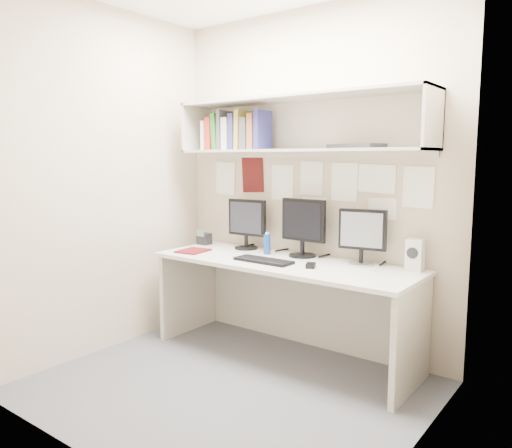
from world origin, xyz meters
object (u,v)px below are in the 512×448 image
Objects in this scene: monitor_left at (247,222)px; speaker at (415,255)px; keyboard at (264,261)px; maroon_notebook at (193,251)px; desk at (284,309)px; monitor_right at (362,234)px; desk_phone at (204,239)px; monitor_center at (303,225)px.

speaker is (1.40, 0.03, -0.12)m from monitor_left.
maroon_notebook is at bearing -178.06° from keyboard.
monitor_right is (0.51, 0.22, 0.58)m from desk.
desk is at bearing -166.87° from monitor_right.
desk_phone is (-0.42, -0.06, -0.18)m from monitor_left.
speaker is at bearing 6.40° from maroon_notebook.
maroon_notebook reaches higher than desk.
desk is 0.87m from maroon_notebook.
monitor_left is 0.50m from maroon_notebook.
monitor_right is at bearing 2.88° from monitor_center.
monitor_left reaches higher than keyboard.
desk is at bearing 56.68° from keyboard.
monitor_center is at bearing -2.80° from monitor_left.
keyboard is 0.69m from maroon_notebook.
keyboard reaches higher than maroon_notebook.
desk_phone is at bearing 179.06° from speaker.
monitor_right reaches higher than keyboard.
desk_phone is at bearing 110.92° from maroon_notebook.
speaker is 1.82m from desk_phone.
monitor_left reaches higher than maroon_notebook.
monitor_center reaches higher than desk.
monitor_left reaches higher than desk.
desk is at bearing -8.25° from desk_phone.
monitor_right is 1.46m from desk_phone.
desk is 0.81m from monitor_left.
monitor_center is (0.03, 0.22, 0.61)m from desk.
speaker is 1.71m from maroon_notebook.
monitor_right reaches higher than desk_phone.
maroon_notebook is (-0.78, -0.15, 0.37)m from desk.
keyboard is (-0.60, -0.35, -0.21)m from monitor_right.
monitor_right reaches higher than speaker.
monitor_right is at bearing 31.10° from keyboard.
monitor_center is at bearing 4.92° from desk_phone.
desk is at bearing 3.65° from maroon_notebook.
monitor_right is at bearing 23.26° from desk.
monitor_left reaches higher than desk_phone.
monitor_right is (0.48, 0.00, -0.02)m from monitor_center.
speaker is (0.97, 0.38, 0.10)m from keyboard.
monitor_left is 1.03m from monitor_right.
monitor_right is 1.84× the size of speaker.
desk is 0.41m from keyboard.
monitor_center is at bearing 72.45° from keyboard.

